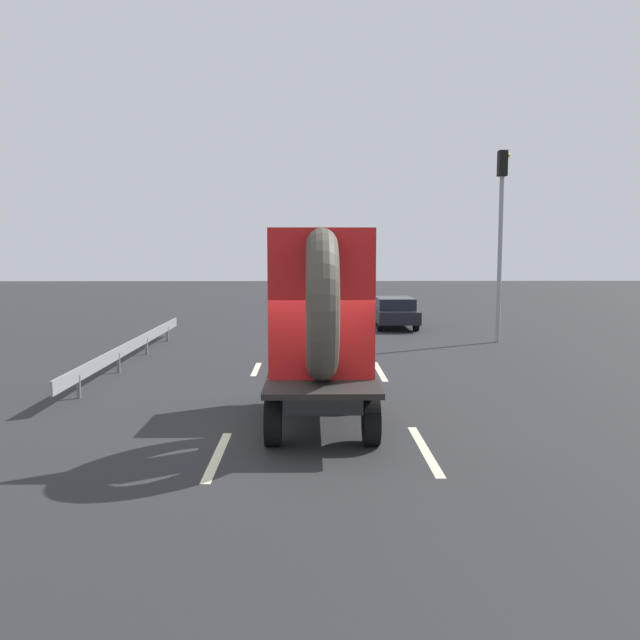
% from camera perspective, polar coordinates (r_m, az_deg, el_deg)
% --- Properties ---
extents(ground_plane, '(120.00, 120.00, 0.00)m').
position_cam_1_polar(ground_plane, '(12.46, -0.95, -9.72)').
color(ground_plane, '#28282B').
extents(flatbed_truck, '(2.02, 4.54, 3.77)m').
position_cam_1_polar(flatbed_truck, '(13.07, 0.05, -1.20)').
color(flatbed_truck, black).
rests_on(flatbed_truck, ground_plane).
extents(distant_sedan, '(1.73, 4.03, 1.31)m').
position_cam_1_polar(distant_sedan, '(29.19, 6.37, 0.74)').
color(distant_sedan, black).
rests_on(distant_sedan, ground_plane).
extents(traffic_light, '(0.42, 0.36, 6.89)m').
position_cam_1_polar(traffic_light, '(25.14, 15.19, 8.16)').
color(traffic_light, gray).
rests_on(traffic_light, ground_plane).
extents(guardrail, '(0.10, 12.74, 0.71)m').
position_cam_1_polar(guardrail, '(20.72, -15.64, -2.11)').
color(guardrail, gray).
rests_on(guardrail, ground_plane).
extents(lane_dash_left_near, '(0.16, 2.69, 0.01)m').
position_cam_1_polar(lane_dash_left_near, '(11.35, -8.73, -11.36)').
color(lane_dash_left_near, beige).
rests_on(lane_dash_left_near, ground_plane).
extents(lane_dash_left_far, '(0.16, 2.10, 0.01)m').
position_cam_1_polar(lane_dash_left_far, '(19.08, -5.47, -4.20)').
color(lane_dash_left_far, beige).
rests_on(lane_dash_left_far, ground_plane).
extents(lane_dash_right_near, '(0.16, 2.87, 0.01)m').
position_cam_1_polar(lane_dash_right_near, '(11.67, 8.92, -10.88)').
color(lane_dash_right_near, beige).
rests_on(lane_dash_right_near, ground_plane).
extents(lane_dash_right_far, '(0.16, 2.96, 0.01)m').
position_cam_1_polar(lane_dash_right_far, '(18.76, 5.10, -4.37)').
color(lane_dash_right_far, beige).
rests_on(lane_dash_right_far, ground_plane).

